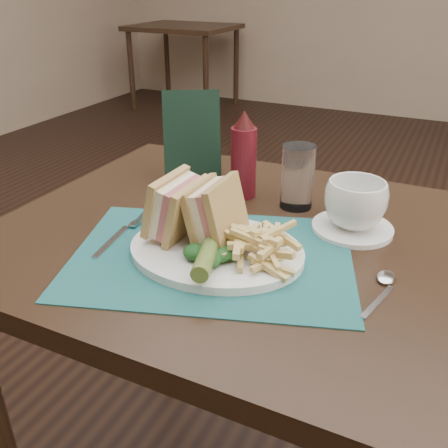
# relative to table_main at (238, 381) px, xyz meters

# --- Properties ---
(floor) EXTENTS (7.00, 7.00, 0.00)m
(floor) POSITION_rel_table_main_xyz_m (0.00, 0.50, -0.38)
(floor) COLOR black
(floor) RESTS_ON ground
(wall_back) EXTENTS (6.00, 0.00, 6.00)m
(wall_back) POSITION_rel_table_main_xyz_m (0.00, 4.00, -0.38)
(wall_back) COLOR tan
(wall_back) RESTS_ON ground
(table_main) EXTENTS (0.90, 0.75, 0.75)m
(table_main) POSITION_rel_table_main_xyz_m (0.00, 0.00, 0.00)
(table_main) COLOR black
(table_main) RESTS_ON ground
(table_bg_left) EXTENTS (0.90, 0.75, 0.75)m
(table_bg_left) POSITION_rel_table_main_xyz_m (-2.12, 3.47, 0.00)
(table_bg_left) COLOR black
(table_bg_left) RESTS_ON ground
(placemat) EXTENTS (0.55, 0.47, 0.00)m
(placemat) POSITION_rel_table_main_xyz_m (-0.00, -0.11, 0.38)
(placemat) COLOR #1B5655
(placemat) RESTS_ON table_main
(plate) EXTENTS (0.33, 0.27, 0.01)m
(plate) POSITION_rel_table_main_xyz_m (0.00, -0.10, 0.38)
(plate) COLOR white
(plate) RESTS_ON placemat
(sandwich_half_a) EXTENTS (0.08, 0.11, 0.11)m
(sandwich_half_a) POSITION_rel_table_main_xyz_m (-0.10, -0.09, 0.45)
(sandwich_half_a) COLOR tan
(sandwich_half_a) RESTS_ON plate
(sandwich_half_b) EXTENTS (0.08, 0.11, 0.11)m
(sandwich_half_b) POSITION_rel_table_main_xyz_m (-0.03, -0.08, 0.45)
(sandwich_half_b) COLOR tan
(sandwich_half_b) RESTS_ON plate
(kale_garnish) EXTENTS (0.11, 0.08, 0.03)m
(kale_garnish) POSITION_rel_table_main_xyz_m (0.01, -0.15, 0.41)
(kale_garnish) COLOR #163D19
(kale_garnish) RESTS_ON plate
(pickle_spear) EXTENTS (0.06, 0.12, 0.03)m
(pickle_spear) POSITION_rel_table_main_xyz_m (0.02, -0.17, 0.41)
(pickle_spear) COLOR #516928
(pickle_spear) RESTS_ON plate
(fries_pile) EXTENTS (0.18, 0.20, 0.05)m
(fries_pile) POSITION_rel_table_main_xyz_m (0.08, -0.09, 0.42)
(fries_pile) COLOR tan
(fries_pile) RESTS_ON plate
(fork) EXTENTS (0.06, 0.17, 0.01)m
(fork) POSITION_rel_table_main_xyz_m (-0.19, -0.11, 0.38)
(fork) COLOR silver
(fork) RESTS_ON placemat
(spoon) EXTENTS (0.07, 0.15, 0.01)m
(spoon) POSITION_rel_table_main_xyz_m (0.27, -0.10, 0.38)
(spoon) COLOR silver
(spoon) RESTS_ON table_main
(saucer) EXTENTS (0.19, 0.19, 0.01)m
(saucer) POSITION_rel_table_main_xyz_m (0.19, 0.09, 0.38)
(saucer) COLOR white
(saucer) RESTS_ON table_main
(coffee_cup) EXTENTS (0.15, 0.15, 0.09)m
(coffee_cup) POSITION_rel_table_main_xyz_m (0.19, 0.09, 0.43)
(coffee_cup) COLOR white
(coffee_cup) RESTS_ON saucer
(drinking_glass) EXTENTS (0.09, 0.09, 0.13)m
(drinking_glass) POSITION_rel_table_main_xyz_m (0.06, 0.15, 0.44)
(drinking_glass) COLOR white
(drinking_glass) RESTS_ON table_main
(ketchup_bottle) EXTENTS (0.07, 0.07, 0.19)m
(ketchup_bottle) POSITION_rel_table_main_xyz_m (-0.06, 0.15, 0.47)
(ketchup_bottle) COLOR #540E16
(ketchup_bottle) RESTS_ON table_main
(check_presenter) EXTENTS (0.15, 0.13, 0.20)m
(check_presenter) POSITION_rel_table_main_xyz_m (-0.20, 0.18, 0.48)
(check_presenter) COLOR black
(check_presenter) RESTS_ON table_main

